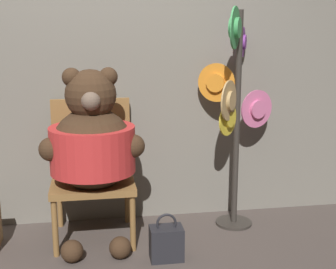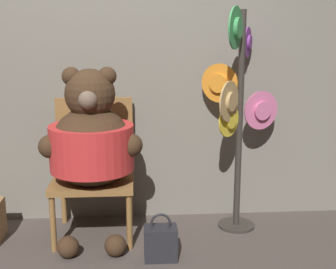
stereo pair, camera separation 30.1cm
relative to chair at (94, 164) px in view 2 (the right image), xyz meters
name	(u,v)px [view 2 (the right image)]	position (x,y,z in m)	size (l,w,h in m)	color
ground_plane	(112,249)	(0.13, -0.34, -0.52)	(14.00, 14.00, 0.00)	#4C423D
wall_back	(111,56)	(0.13, 0.29, 0.77)	(8.00, 0.10, 2.57)	slate
chair	(94,164)	(0.00, 0.00, 0.00)	(0.58, 0.55, 0.99)	olive
teddy_bear	(92,142)	(0.01, -0.19, 0.22)	(0.70, 0.62, 1.25)	#3D2819
hat_display_rack	(237,105)	(1.05, -0.04, 0.44)	(0.57, 0.55, 1.64)	#332D28
handbag_on_ground	(161,242)	(0.46, -0.50, -0.40)	(0.22, 0.15, 0.32)	#232328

